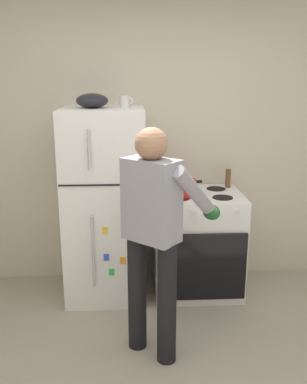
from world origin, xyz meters
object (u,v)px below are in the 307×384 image
object	(u,v)px
person_cook	(155,224)
coffee_mug	(125,102)
mixing_bowl	(92,101)
red_pot	(181,187)
pepper_mill	(228,178)
refrigerator	(105,205)
stove_range	(197,243)

from	to	relation	value
person_cook	coffee_mug	size ratio (longest dim) A/B	14.28
mixing_bowl	red_pot	bearing A→B (deg)	-3.92
person_cook	pepper_mill	distance (m)	1.31
red_pot	coffee_mug	world-z (taller)	coffee_mug
red_pot	pepper_mill	bearing A→B (deg)	28.52
refrigerator	red_pot	xyz separation A→B (m)	(0.65, -0.05, 0.16)
red_pot	stove_range	bearing A→B (deg)	13.92
stove_range	mixing_bowl	xyz separation A→B (m)	(-0.89, 0.01, 1.25)
stove_range	mixing_bowl	bearing A→B (deg)	179.33
refrigerator	coffee_mug	world-z (taller)	coffee_mug
stove_range	person_cook	distance (m)	1.10
red_pot	mixing_bowl	size ratio (longest dim) A/B	1.38
stove_range	pepper_mill	size ratio (longest dim) A/B	5.62
stove_range	coffee_mug	bearing A→B (deg)	174.50
coffee_mug	mixing_bowl	bearing A→B (deg)	-169.22
stove_range	person_cook	size ratio (longest dim) A/B	0.57
red_pot	refrigerator	bearing A→B (deg)	175.63
stove_range	pepper_mill	bearing A→B (deg)	35.04
pepper_mill	mixing_bowl	xyz separation A→B (m)	(-1.19, -0.20, 0.71)
mixing_bowl	person_cook	bearing A→B (deg)	-62.56
coffee_mug	stove_range	bearing A→B (deg)	-5.50
red_pot	pepper_mill	size ratio (longest dim) A/B	2.20
pepper_mill	refrigerator	bearing A→B (deg)	-169.77
stove_range	coffee_mug	xyz separation A→B (m)	(-0.63, 0.06, 1.24)
refrigerator	red_pot	world-z (taller)	refrigerator
person_cook	pepper_mill	size ratio (longest dim) A/B	9.81
refrigerator	pepper_mill	distance (m)	1.14
pepper_mill	stove_range	bearing A→B (deg)	-144.96
pepper_mill	mixing_bowl	size ratio (longest dim) A/B	0.63
refrigerator	person_cook	size ratio (longest dim) A/B	1.03
refrigerator	pepper_mill	bearing A→B (deg)	10.23
stove_range	red_pot	size ratio (longest dim) A/B	2.56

